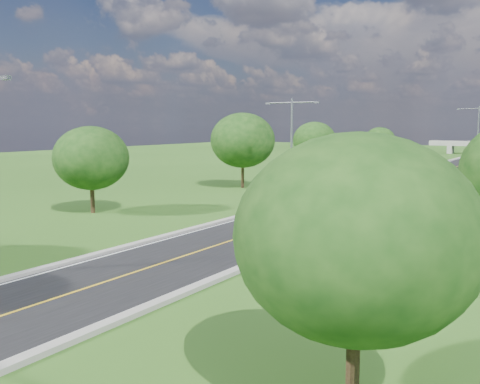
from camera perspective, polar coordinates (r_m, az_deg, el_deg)
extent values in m
plane|color=#284C15|center=(65.92, 16.15, 0.47)|extent=(260.00, 260.00, 0.00)
cube|color=black|center=(71.65, 17.54, 0.97)|extent=(8.00, 150.00, 0.06)
cube|color=gray|center=(72.87, 14.32, 1.25)|extent=(0.50, 150.00, 0.22)
cube|color=gray|center=(70.65, 20.86, 0.81)|extent=(0.50, 150.00, 0.22)
cylinder|color=slate|center=(43.40, 14.36, -1.29)|extent=(0.08, 0.08, 2.40)
cube|color=white|center=(43.26, 14.38, -0.25)|extent=(0.55, 0.04, 0.70)
cube|color=gray|center=(145.76, 21.53, 4.24)|extent=(1.20, 3.00, 2.00)
cube|color=slate|center=(26.59, -23.71, 11.10)|extent=(0.50, 0.25, 0.18)
cylinder|color=slate|center=(53.83, 5.51, 4.60)|extent=(0.22, 0.22, 10.00)
cylinder|color=slate|center=(54.47, 4.24, 9.48)|extent=(2.80, 0.12, 0.12)
cylinder|color=slate|center=(53.19, 6.93, 9.50)|extent=(2.80, 0.12, 0.12)
cube|color=slate|center=(55.10, 3.04, 9.41)|extent=(0.50, 0.25, 0.18)
cube|color=slate|center=(52.63, 8.22, 9.45)|extent=(0.50, 0.25, 0.18)
cylinder|color=slate|center=(81.79, 24.00, 4.92)|extent=(0.22, 0.22, 10.00)
cylinder|color=slate|center=(82.00, 23.19, 8.18)|extent=(2.80, 0.12, 0.12)
cube|color=slate|center=(82.24, 22.29, 8.19)|extent=(0.50, 0.25, 0.18)
cylinder|color=black|center=(46.79, -15.46, -0.53)|extent=(0.36, 0.36, 2.70)
ellipsoid|color=#13370F|center=(46.47, -15.60, 3.51)|extent=(6.30, 6.30, 5.36)
cylinder|color=black|center=(62.89, 0.28, 1.93)|extent=(0.36, 0.36, 3.24)
ellipsoid|color=#13370F|center=(62.64, 0.28, 5.54)|extent=(7.56, 7.56, 6.43)
cylinder|color=black|center=(84.88, 7.90, 3.13)|extent=(0.36, 0.36, 2.88)
ellipsoid|color=#13370F|center=(84.70, 7.94, 5.51)|extent=(6.72, 6.72, 5.71)
cylinder|color=black|center=(106.27, 14.63, 3.70)|extent=(0.36, 0.36, 2.52)
ellipsoid|color=#13370F|center=(106.14, 14.68, 5.35)|extent=(5.88, 5.88, 5.00)
cylinder|color=black|center=(14.93, 11.95, -17.24)|extent=(0.36, 0.36, 2.70)
ellipsoid|color=#13370F|center=(13.90, 12.31, -4.75)|extent=(6.30, 6.30, 5.36)
imported|color=white|center=(50.45, 12.42, 0.35)|extent=(3.00, 10.82, 2.99)
imported|color=silver|center=(65.82, 14.26, 2.02)|extent=(4.34, 12.13, 3.30)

